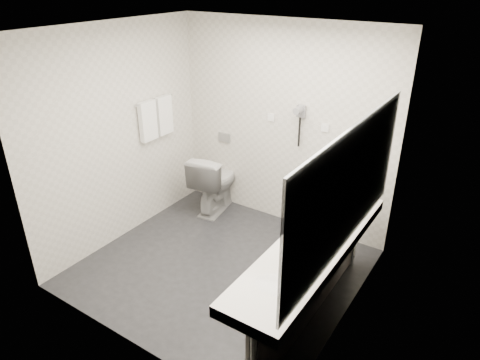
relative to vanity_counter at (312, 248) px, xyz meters
The scene contains 30 objects.
floor 1.39m from the vanity_counter, 169.92° to the left, with size 2.80×2.80×0.00m, color #222327.
ceiling 2.05m from the vanity_counter, 169.92° to the left, with size 2.80×2.80×0.00m, color white.
wall_back 1.93m from the vanity_counter, 126.87° to the left, with size 2.80×2.80×0.00m, color silver.
wall_front 1.64m from the vanity_counter, 135.64° to the right, with size 2.80×2.80×0.00m, color silver.
wall_left 2.57m from the vanity_counter, behind, with size 2.60×2.60×0.00m, color silver.
wall_right 0.56m from the vanity_counter, 36.03° to the left, with size 2.60×2.60×0.00m, color silver.
vanity_counter is the anchor object (origin of this frame).
vanity_panel 0.43m from the vanity_counter, ahead, with size 0.03×2.15×0.75m, color gray.
vanity_post_far 1.12m from the vanity_counter, 86.97° to the left, with size 0.06×0.06×0.75m, color silver.
mirror 0.70m from the vanity_counter, ahead, with size 0.02×2.20×1.05m, color #B2BCC6.
basin_near 0.65m from the vanity_counter, 90.00° to the right, with size 0.40×0.31×0.05m, color white.
basin_far 0.65m from the vanity_counter, 90.00° to the left, with size 0.40×0.31×0.05m, color white.
faucet_near 0.69m from the vanity_counter, 73.30° to the right, with size 0.04×0.04×0.15m, color silver.
faucet_far 0.69m from the vanity_counter, 73.30° to the left, with size 0.04×0.04×0.15m, color silver.
soap_bottle_a 0.12m from the vanity_counter, 91.55° to the left, with size 0.05×0.05×0.12m, color white.
soap_bottle_b 0.18m from the vanity_counter, 50.38° to the left, with size 0.07×0.07×0.08m, color white.
soap_bottle_c 0.12m from the vanity_counter, 60.29° to the right, with size 0.05×0.05×0.12m, color white.
glass_left 0.34m from the vanity_counter, 64.76° to the left, with size 0.06×0.06×0.12m, color silver.
toilet 2.35m from the vanity_counter, 147.83° to the left, with size 0.46×0.81×0.82m, color white.
flush_plate 2.48m from the vanity_counter, 143.06° to the left, with size 0.18×0.02×0.12m, color #B2B5BA.
pedal_bin 1.54m from the vanity_counter, 122.06° to the left, with size 0.19×0.19×0.27m, color #B2B5BA.
bin_lid 1.48m from the vanity_counter, 122.06° to the left, with size 0.19×0.19×0.01m, color #B2B5BA.
towel_rail 2.69m from the vanity_counter, 163.14° to the left, with size 0.02×0.02×0.62m, color silver.
towel_near 2.59m from the vanity_counter, 166.10° to the left, with size 0.07×0.24×0.48m, color white.
towel_far 2.67m from the vanity_counter, 160.15° to the left, with size 0.07×0.24×0.48m, color white.
dryer_cradle 1.85m from the vanity_counter, 120.76° to the left, with size 0.10×0.04×0.14m, color gray.
dryer_barrel 1.81m from the vanity_counter, 122.01° to the left, with size 0.08×0.08×0.14m, color gray.
dryer_cord 1.76m from the vanity_counter, 121.02° to the left, with size 0.02×0.02×0.35m, color black.
switch_plate_a 2.04m from the vanity_counter, 130.59° to the left, with size 0.09×0.02×0.09m, color white.
switch_plate_b 1.69m from the vanity_counter, 111.13° to the left, with size 0.09×0.02×0.09m, color white.
Camera 1 is at (2.31, -3.12, 2.95)m, focal length 32.39 mm.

